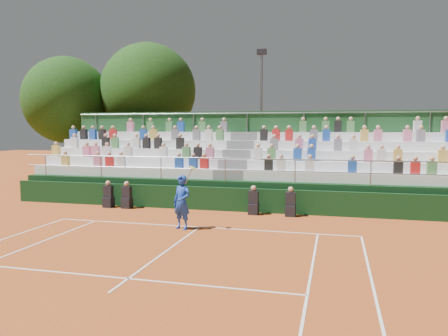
% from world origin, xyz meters
% --- Properties ---
extents(ground, '(90.00, 90.00, 0.00)m').
position_xyz_m(ground, '(0.00, 0.00, 0.00)').
color(ground, '#A94A1C').
rests_on(ground, ground).
extents(courtside_wall, '(20.00, 0.15, 1.00)m').
position_xyz_m(courtside_wall, '(0.00, 3.20, 0.50)').
color(courtside_wall, black).
rests_on(courtside_wall, ground).
extents(line_officials, '(8.43, 0.40, 1.19)m').
position_xyz_m(line_officials, '(-1.24, 2.75, 0.48)').
color(line_officials, black).
rests_on(line_officials, ground).
extents(grandstand, '(20.00, 5.20, 4.40)m').
position_xyz_m(grandstand, '(-0.00, 6.44, 1.08)').
color(grandstand, black).
rests_on(grandstand, ground).
extents(tennis_player, '(0.93, 0.65, 2.22)m').
position_xyz_m(tennis_player, '(-0.50, -0.42, 0.95)').
color(tennis_player, '#183EB4').
rests_on(tennis_player, ground).
extents(tree_west, '(5.62, 5.62, 8.13)m').
position_xyz_m(tree_west, '(-12.48, 10.77, 5.30)').
color(tree_west, '#3D2416').
rests_on(tree_west, ground).
extents(tree_east, '(6.22, 6.22, 9.06)m').
position_xyz_m(tree_east, '(-7.44, 12.40, 5.93)').
color(tree_east, '#3D2416').
rests_on(tree_east, ground).
extents(floodlight_mast, '(0.60, 0.25, 8.45)m').
position_xyz_m(floodlight_mast, '(-0.03, 13.14, 4.90)').
color(floodlight_mast, gray).
rests_on(floodlight_mast, ground).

